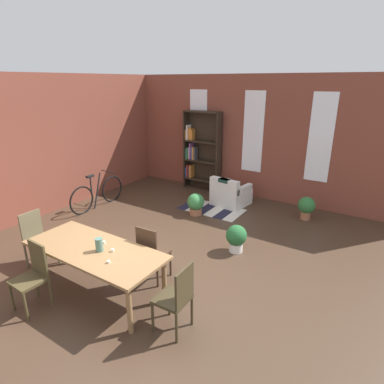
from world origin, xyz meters
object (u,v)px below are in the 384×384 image
at_px(bicycle_second, 98,194).
at_px(potted_plant_window, 196,203).
at_px(dining_chair_head_right, 177,297).
at_px(potted_plant_corner, 306,207).
at_px(dining_chair_far_right, 151,252).
at_px(dining_table, 95,253).
at_px(dining_chair_head_left, 37,237).
at_px(dining_chair_near_left, 33,274).
at_px(bookshelf_tall, 200,151).
at_px(potted_plant_by_shelf, 236,237).
at_px(armchair_white, 230,194).
at_px(vase_on_table, 99,245).

height_order(bicycle_second, potted_plant_window, bicycle_second).
bearing_deg(dining_chair_head_right, potted_plant_corner, 83.86).
bearing_deg(bicycle_second, dining_chair_far_right, -28.32).
distance_m(dining_chair_far_right, potted_plant_corner, 4.04).
xyz_separation_m(dining_table, dining_chair_far_right, (0.49, 0.68, -0.15)).
height_order(dining_table, dining_chair_head_left, dining_chair_head_left).
relative_size(dining_chair_far_right, bicycle_second, 0.55).
xyz_separation_m(dining_chair_near_left, bookshelf_tall, (-0.82, 5.73, 0.61)).
relative_size(dining_chair_head_right, potted_plant_by_shelf, 1.81).
height_order(dining_chair_near_left, bookshelf_tall, bookshelf_tall).
bearing_deg(armchair_white, dining_chair_near_left, -96.28).
relative_size(dining_chair_far_right, potted_plant_by_shelf, 1.81).
distance_m(dining_chair_head_left, potted_plant_window, 3.50).
bearing_deg(dining_chair_far_right, dining_chair_near_left, -125.79).
xyz_separation_m(vase_on_table, potted_plant_by_shelf, (1.10, 2.23, -0.55)).
bearing_deg(dining_chair_head_right, dining_chair_near_left, -160.71).
bearing_deg(dining_chair_head_right, potted_plant_by_shelf, 96.10).
bearing_deg(potted_plant_corner, dining_chair_far_right, -111.02).
height_order(dining_chair_far_right, potted_plant_by_shelf, dining_chair_far_right).
bearing_deg(dining_chair_head_left, potted_plant_window, 71.15).
distance_m(bookshelf_tall, bicycle_second, 3.09).
relative_size(dining_table, bookshelf_tall, 0.97).
distance_m(dining_chair_head_left, dining_chair_head_right, 2.92).
height_order(dining_chair_head_right, potted_plant_by_shelf, dining_chair_head_right).
bearing_deg(bicycle_second, dining_table, -41.78).
xyz_separation_m(dining_chair_head_right, armchair_white, (-1.40, 4.33, -0.23)).
bearing_deg(dining_chair_head_right, bookshelf_tall, 118.74).
bearing_deg(potted_plant_by_shelf, potted_plant_corner, 72.05).
distance_m(armchair_white, potted_plant_window, 1.10).
distance_m(dining_chair_head_left, dining_chair_near_left, 1.19).
xyz_separation_m(dining_chair_far_right, potted_plant_window, (-0.83, 2.62, -0.23)).
distance_m(vase_on_table, potted_plant_by_shelf, 2.55).
relative_size(vase_on_table, bookshelf_tall, 0.09).
height_order(vase_on_table, dining_chair_head_right, dining_chair_head_right).
bearing_deg(potted_plant_by_shelf, dining_chair_near_left, -120.42).
bearing_deg(potted_plant_window, potted_plant_by_shelf, -34.45).
bearing_deg(vase_on_table, dining_chair_head_left, -179.96).
relative_size(bookshelf_tall, potted_plant_window, 4.28).
height_order(vase_on_table, bookshelf_tall, bookshelf_tall).
height_order(bookshelf_tall, bicycle_second, bookshelf_tall).
bearing_deg(potted_plant_corner, dining_chair_head_left, -127.43).
distance_m(potted_plant_by_shelf, potted_plant_window, 1.89).
relative_size(bicycle_second, potted_plant_by_shelf, 3.26).
relative_size(vase_on_table, dining_chair_head_left, 0.20).
relative_size(dining_chair_head_left, bicycle_second, 0.55).
xyz_separation_m(bookshelf_tall, potted_plant_by_shelf, (2.53, -2.82, -0.83)).
xyz_separation_m(bookshelf_tall, potted_plant_corner, (3.25, -0.61, -0.81)).
xyz_separation_m(dining_chair_far_right, bookshelf_tall, (-1.80, 4.37, 0.61)).
xyz_separation_m(vase_on_table, dining_chair_far_right, (0.37, 0.68, -0.32)).
distance_m(armchair_white, potted_plant_by_shelf, 2.39).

